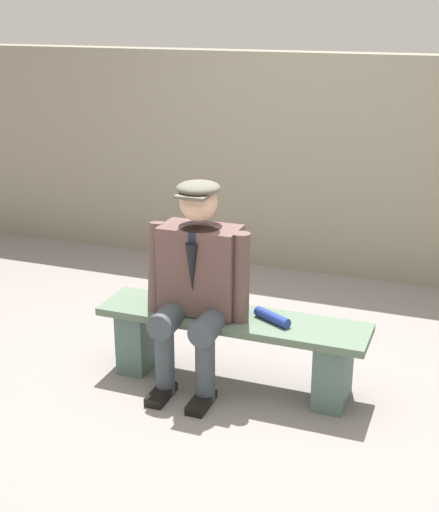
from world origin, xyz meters
TOP-DOWN VIEW (x-y plane):
  - ground_plane at (0.00, 0.00)m, footprint 30.00×30.00m
  - bench at (0.00, 0.00)m, footprint 1.56×0.36m
  - seated_man at (0.19, 0.06)m, footprint 0.61×0.55m
  - rolled_magazine at (-0.24, -0.00)m, footprint 0.24×0.16m
  - stadium_wall at (0.00, -2.07)m, footprint 12.00×0.24m

SIDE VIEW (x-z plane):
  - ground_plane at x=0.00m, z-range 0.00..0.00m
  - bench at x=0.00m, z-range 0.06..0.49m
  - rolled_magazine at x=-0.24m, z-range 0.43..0.48m
  - seated_man at x=0.19m, z-range 0.05..1.24m
  - stadium_wall at x=0.00m, z-range 0.00..1.75m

